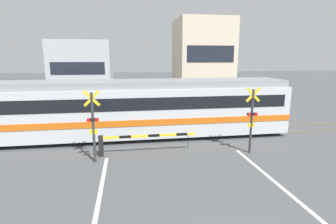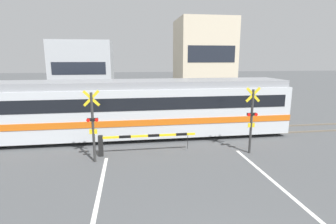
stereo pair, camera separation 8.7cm
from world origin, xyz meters
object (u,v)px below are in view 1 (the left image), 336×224
Objects in this scene: crossing_barrier_near at (130,140)px; crossing_signal_right at (252,117)px; pedestrian at (156,101)px; crossing_signal_left at (93,123)px; commuter_train at (117,108)px; crossing_barrier_far at (188,113)px.

crossing_barrier_near is 5.63m from crossing_signal_right.
crossing_signal_left is at bearing -111.75° from pedestrian.
commuter_train is 3.56m from crossing_signal_left.
crossing_barrier_near is at bearing -126.44° from crossing_barrier_far.
crossing_signal_left is 1.00× the size of crossing_signal_right.
crossing_barrier_near is 1.00× the size of crossing_barrier_far.
commuter_train reaches higher than crossing_barrier_near.
commuter_train is at bearing 150.67° from crossing_signal_right.
crossing_signal_left is (-0.85, -3.46, 0.01)m from commuter_train.
commuter_train is 3.06m from crossing_barrier_near.
commuter_train is 6.13× the size of crossing_signal_left.
crossing_signal_right is at bearing -69.45° from pedestrian.
crossing_barrier_far is 6.33m from crossing_signal_right.
pedestrian is (3.61, 9.06, -0.66)m from crossing_signal_left.
crossing_barrier_near is at bearing -104.07° from pedestrian.
crossing_signal_right is at bearing 0.00° from crossing_signal_left.
commuter_train is at bearing 103.02° from crossing_barrier_near.
crossing_barrier_near is (0.65, -2.82, -1.00)m from commuter_train.
crossing_signal_left is 7.01m from crossing_signal_right.
crossing_barrier_near is 1.92m from crossing_signal_left.
crossing_signal_right is 9.70m from pedestrian.
crossing_barrier_near is 1.44× the size of crossing_signal_right.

